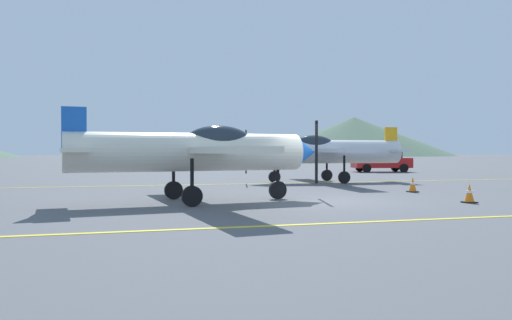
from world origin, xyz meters
The scene contains 9 objects.
ground_plane centered at (0.00, 0.00, 0.00)m, with size 400.00×400.00×0.00m, color #54565B.
apron_line_near centered at (0.00, -4.85, 0.01)m, with size 80.00×0.16×0.01m, color yellow.
apron_line_far centered at (0.00, 8.56, 0.01)m, with size 80.00×0.16×0.01m, color yellow.
airplane_near centered at (-3.93, 0.52, 1.60)m, with size 8.27×9.50×2.84m.
airplane_mid centered at (3.81, 8.81, 1.60)m, with size 8.21×9.46×2.84m.
car_sedan centered at (13.00, 19.55, 0.84)m, with size 4.55×2.60×1.62m.
traffic_cone_front centered at (4.02, -1.87, 0.29)m, with size 0.36×0.36×0.59m.
traffic_cone_side centered at (4.61, 2.15, 0.29)m, with size 0.36×0.36×0.59m.
hill_centerleft centered at (73.26, 146.83, 6.77)m, with size 67.94×67.94×13.53m, color #4C6651.
Camera 1 is at (-6.30, -15.00, 1.58)m, focal length 35.41 mm.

